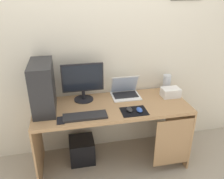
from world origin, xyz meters
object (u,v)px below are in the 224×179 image
at_px(mouse_right, 139,110).
at_px(projector, 170,92).
at_px(cell_phone, 61,121).
at_px(subwoofer, 82,150).
at_px(laptop, 125,92).
at_px(monitor, 83,82).
at_px(speaker, 167,83).
at_px(mouse_left, 129,110).
at_px(pc_tower, 43,87).
at_px(keyboard, 85,116).

bearing_deg(mouse_right, projector, 30.10).
bearing_deg(projector, cell_phone, -167.28).
height_order(projector, subwoofer, projector).
bearing_deg(mouse_right, laptop, 96.59).
distance_m(monitor, subwoofer, 0.82).
bearing_deg(subwoofer, laptop, 11.29).
relative_size(monitor, cell_phone, 3.39).
bearing_deg(projector, laptop, 166.00).
relative_size(projector, cell_phone, 1.54).
height_order(speaker, mouse_left, speaker).
height_order(projector, mouse_left, projector).
bearing_deg(cell_phone, mouse_left, 3.33).
xyz_separation_m(speaker, subwoofer, (-1.05, -0.14, -0.70)).
relative_size(laptop, speaker, 1.59).
distance_m(pc_tower, subwoofer, 0.91).
bearing_deg(cell_phone, keyboard, 4.80).
bearing_deg(keyboard, mouse_left, 2.58).
xyz_separation_m(projector, subwoofer, (-1.03, 0.02, -0.65)).
xyz_separation_m(laptop, keyboard, (-0.49, -0.38, -0.03)).
distance_m(laptop, cell_phone, 0.83).
bearing_deg(mouse_left, projector, 23.39).
bearing_deg(keyboard, pc_tower, 147.29).
relative_size(monitor, mouse_left, 4.59).
height_order(speaker, keyboard, speaker).
distance_m(keyboard, cell_phone, 0.23).
relative_size(pc_tower, projector, 2.46).
bearing_deg(keyboard, subwoofer, 98.10).
bearing_deg(speaker, cell_phone, -160.64).
xyz_separation_m(pc_tower, speaker, (1.38, 0.17, -0.15)).
bearing_deg(subwoofer, cell_phone, -123.15).
xyz_separation_m(projector, cell_phone, (-1.22, -0.27, -0.04)).
relative_size(keyboard, cell_phone, 3.23).
distance_m(speaker, projector, 0.17).
relative_size(monitor, mouse_right, 4.59).
height_order(monitor, speaker, monitor).
bearing_deg(subwoofer, pc_tower, -174.77).
distance_m(pc_tower, cell_phone, 0.38).
relative_size(laptop, mouse_right, 3.26).
height_order(keyboard, subwoofer, keyboard).
distance_m(monitor, cell_phone, 0.50).
bearing_deg(projector, speaker, 82.87).
distance_m(pc_tower, mouse_right, 0.97).
xyz_separation_m(monitor, mouse_right, (0.52, -0.37, -0.19)).
height_order(projector, mouse_right, projector).
relative_size(keyboard, mouse_right, 4.38).
height_order(keyboard, mouse_right, mouse_right).
bearing_deg(laptop, keyboard, -142.58).
bearing_deg(pc_tower, laptop, 8.97).
bearing_deg(mouse_right, speaker, 41.86).
xyz_separation_m(keyboard, subwoofer, (-0.04, 0.27, -0.61)).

